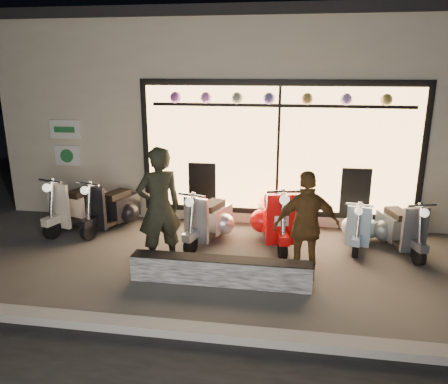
% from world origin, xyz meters
% --- Properties ---
extents(ground, '(40.00, 40.00, 0.00)m').
position_xyz_m(ground, '(0.00, 0.00, 0.00)').
color(ground, '#383533').
rests_on(ground, ground).
extents(kerb, '(40.00, 0.25, 0.12)m').
position_xyz_m(kerb, '(0.00, -2.00, 0.06)').
color(kerb, slate).
rests_on(kerb, ground).
extents(shop_building, '(10.20, 6.23, 4.20)m').
position_xyz_m(shop_building, '(0.00, 4.98, 2.10)').
color(shop_building, beige).
rests_on(shop_building, ground).
extents(graffiti_barrier, '(2.67, 0.28, 0.40)m').
position_xyz_m(graffiti_barrier, '(0.10, -0.65, 0.20)').
color(graffiti_barrier, black).
rests_on(graffiti_barrier, ground).
extents(scooter_silver, '(0.73, 1.41, 1.01)m').
position_xyz_m(scooter_silver, '(-0.35, 1.00, 0.41)').
color(scooter_silver, black).
rests_on(scooter_silver, ground).
extents(scooter_red, '(0.72, 1.57, 1.12)m').
position_xyz_m(scooter_red, '(0.81, 1.15, 0.45)').
color(scooter_red, black).
rests_on(scooter_red, ground).
extents(scooter_black, '(0.77, 1.44, 1.03)m').
position_xyz_m(scooter_black, '(-2.34, 1.34, 0.42)').
color(scooter_black, black).
rests_on(scooter_black, ground).
extents(scooter_cream, '(0.77, 1.50, 1.07)m').
position_xyz_m(scooter_cream, '(-3.06, 1.32, 0.43)').
color(scooter_cream, black).
rests_on(scooter_cream, ground).
extents(scooter_blue, '(0.57, 1.24, 0.88)m').
position_xyz_m(scooter_blue, '(2.34, 1.25, 0.35)').
color(scooter_blue, black).
rests_on(scooter_blue, ground).
extents(scooter_grey, '(0.68, 1.35, 0.96)m').
position_xyz_m(scooter_grey, '(2.97, 1.15, 0.39)').
color(scooter_grey, black).
rests_on(scooter_grey, ground).
extents(man, '(0.85, 0.78, 1.94)m').
position_xyz_m(man, '(-0.96, -0.16, 0.97)').
color(man, black).
rests_on(man, ground).
extents(woman, '(1.04, 0.58, 1.68)m').
position_xyz_m(woman, '(1.33, -0.30, 0.84)').
color(woman, brown).
rests_on(woman, ground).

